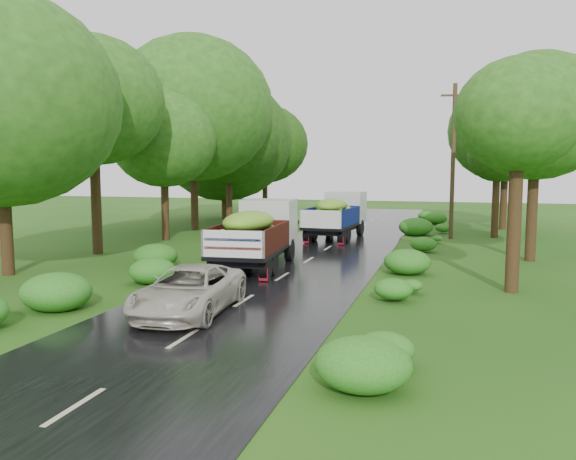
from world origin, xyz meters
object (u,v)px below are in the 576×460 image
at_px(truck_far, 338,213).
at_px(truck_near, 258,231).
at_px(car, 189,290).
at_px(utility_pole, 453,160).

bearing_deg(truck_far, truck_near, -92.81).
bearing_deg(car, truck_near, 90.38).
distance_m(car, utility_pole, 21.20).
xyz_separation_m(truck_far, utility_pole, (6.33, 1.69, 3.03)).
bearing_deg(car, truck_far, 83.73).
bearing_deg(utility_pole, truck_near, -130.99).
relative_size(truck_near, utility_pole, 0.74).
bearing_deg(truck_far, car, -87.99).
xyz_separation_m(truck_near, car, (0.64, -7.57, -0.85)).
xyz_separation_m(truck_far, car, (-0.57, -17.97, -0.84)).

